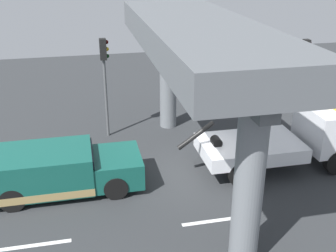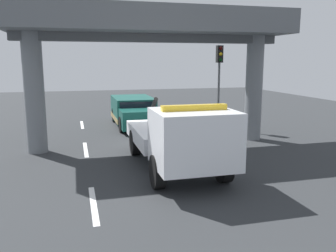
{
  "view_description": "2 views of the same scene",
  "coord_description": "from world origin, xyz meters",
  "px_view_note": "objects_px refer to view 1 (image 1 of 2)",
  "views": [
    {
      "loc": [
        -3.98,
        -13.17,
        8.04
      ],
      "look_at": [
        -1.04,
        0.34,
        1.98
      ],
      "focal_mm": 44.04,
      "sensor_mm": 36.0,
      "label": 1
    },
    {
      "loc": [
        14.96,
        -3.28,
        3.71
      ],
      "look_at": [
        1.17,
        0.36,
        1.06
      ],
      "focal_mm": 38.04,
      "sensor_mm": 36.0,
      "label": 2
    }
  ],
  "objects_px": {
    "tow_truck_white": "(297,136)",
    "traffic_light_far": "(304,62)",
    "traffic_light_near": "(105,67)",
    "towed_van_green": "(60,171)"
  },
  "relations": [
    {
      "from": "tow_truck_white",
      "to": "traffic_light_far",
      "type": "relative_size",
      "value": 1.8
    },
    {
      "from": "traffic_light_near",
      "to": "tow_truck_white",
      "type": "bearing_deg",
      "value": -31.4
    },
    {
      "from": "tow_truck_white",
      "to": "towed_van_green",
      "type": "xyz_separation_m",
      "value": [
        -9.08,
        -0.0,
        -0.42
      ]
    },
    {
      "from": "tow_truck_white",
      "to": "traffic_light_near",
      "type": "relative_size",
      "value": 1.62
    },
    {
      "from": "traffic_light_near",
      "to": "traffic_light_far",
      "type": "distance_m",
      "value": 9.51
    },
    {
      "from": "towed_van_green",
      "to": "traffic_light_near",
      "type": "xyz_separation_m",
      "value": [
        2.05,
        4.3,
        2.48
      ]
    },
    {
      "from": "towed_van_green",
      "to": "traffic_light_far",
      "type": "xyz_separation_m",
      "value": [
        11.55,
        4.3,
        2.16
      ]
    },
    {
      "from": "tow_truck_white",
      "to": "traffic_light_near",
      "type": "height_order",
      "value": "traffic_light_near"
    },
    {
      "from": "tow_truck_white",
      "to": "towed_van_green",
      "type": "distance_m",
      "value": 9.09
    },
    {
      "from": "towed_van_green",
      "to": "traffic_light_far",
      "type": "height_order",
      "value": "traffic_light_far"
    }
  ]
}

